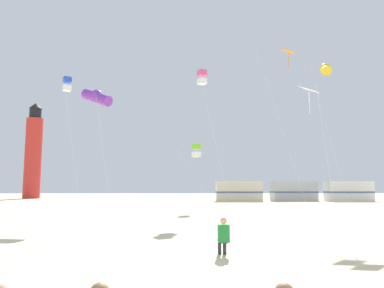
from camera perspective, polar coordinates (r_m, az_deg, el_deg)
kite_flyer_standing at (r=11.26m, az=5.01°, el=-14.32°), size 0.35×0.51×1.16m
kite_diamond_white at (r=18.89m, az=18.28°, el=7.55°), size 1.73×1.73×7.10m
kite_tube_violet at (r=24.69m, az=-14.94°, el=7.26°), size 2.44×2.19×8.68m
kite_tube_gold at (r=30.14m, az=20.53°, el=11.07°), size 2.19×2.76×11.81m
kite_box_lime at (r=31.27m, az=0.69°, el=-1.05°), size 3.24×2.15×5.79m
kite_diamond_orange at (r=24.64m, az=15.05°, el=13.10°), size 2.87×2.87×11.09m
kite_box_rainbow at (r=28.94m, az=1.62°, el=10.58°), size 2.63×2.61×11.32m
kite_box_blue at (r=31.38m, az=-19.31°, el=8.98°), size 1.86×1.86×11.00m
lighthouse_distant at (r=68.31m, az=-24.00°, el=-1.35°), size 2.80×2.80×16.80m
rv_van_cream at (r=51.36m, az=7.47°, el=-7.49°), size 6.48×2.45×2.80m
rv_van_silver at (r=53.73m, az=15.90°, el=-7.25°), size 6.62×2.88×2.80m
rv_van_white at (r=55.60m, az=23.70°, el=-6.92°), size 6.54×2.64×2.80m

